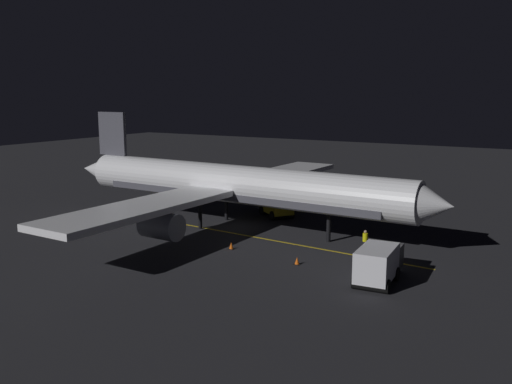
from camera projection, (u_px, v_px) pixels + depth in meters
ground_plane at (237, 229)px, 50.65m from camera, size 180.00×180.00×0.20m
apron_guide_stripe at (263, 239)px, 46.80m from camera, size 2.47×28.98×0.01m
airliner at (231, 186)px, 50.28m from camera, size 39.03×39.25×10.21m
baggage_truck at (379, 263)px, 35.97m from camera, size 5.79×2.58×2.43m
catering_truck at (274, 203)px, 55.40m from camera, size 4.90×5.62×2.62m
ground_crew_worker at (365, 241)px, 42.73m from camera, size 0.40×0.40×1.74m
traffic_cone_near_left at (297, 261)px, 39.75m from camera, size 0.50×0.50×0.55m
traffic_cone_near_right at (231, 246)px, 43.66m from camera, size 0.50×0.50×0.55m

